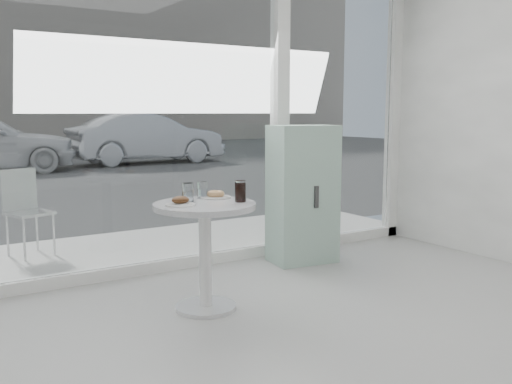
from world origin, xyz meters
TOP-DOWN VIEW (x-y plane):
  - storefront at (0.07, 3.00)m, footprint 5.00×0.14m
  - main_table at (-0.50, 1.90)m, footprint 0.72×0.72m
  - patio_deck at (0.00, 3.80)m, footprint 5.60×1.60m
  - mint_cabinet at (0.89, 2.60)m, footprint 0.64×0.48m
  - patio_chair at (-1.29, 4.06)m, footprint 0.45×0.45m
  - car_silver at (3.59, 13.29)m, footprint 4.20×1.54m
  - plate_fritter at (-0.68, 1.89)m, footprint 0.20×0.20m
  - plate_donut at (-0.32, 2.06)m, footprint 0.22×0.22m
  - water_tumbler_a at (-0.57, 2.03)m, footprint 0.08×0.08m
  - water_tumbler_b at (-0.41, 2.12)m, footprint 0.08×0.08m
  - cola_glass at (-0.26, 1.82)m, footprint 0.08×0.08m

SIDE VIEW (x-z plane):
  - patio_deck at x=0.00m, z-range 0.00..0.05m
  - patio_chair at x=-1.29m, z-range 0.11..0.92m
  - main_table at x=-0.50m, z-range 0.17..0.94m
  - mint_cabinet at x=0.89m, z-range 0.00..1.28m
  - car_silver at x=3.59m, z-range 0.00..1.37m
  - plate_donut at x=-0.32m, z-range 0.76..0.82m
  - plate_fritter at x=-0.68m, z-range 0.76..0.83m
  - water_tumbler_b at x=-0.41m, z-range 0.76..0.89m
  - water_tumbler_a at x=-0.57m, z-range 0.76..0.90m
  - cola_glass at x=-0.26m, z-range 0.77..0.92m
  - storefront at x=0.07m, z-range 0.21..3.21m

